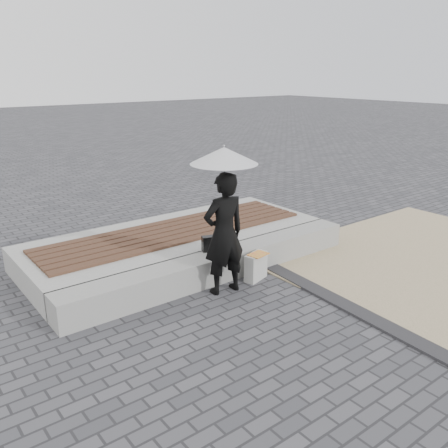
{
  "coord_description": "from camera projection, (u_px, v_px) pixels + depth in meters",
  "views": [
    {
      "loc": [
        -3.95,
        -3.66,
        2.98
      ],
      "look_at": [
        -0.22,
        1.18,
        1.0
      ],
      "focal_mm": 38.15,
      "sensor_mm": 36.0,
      "label": 1
    }
  ],
  "objects": [
    {
      "name": "magazine",
      "position": [
        258.0,
        254.0,
        6.95
      ],
      "size": [
        0.32,
        0.26,
        0.01
      ],
      "primitive_type": "cube",
      "rotation": [
        0.0,
        0.0,
        0.17
      ],
      "color": "red",
      "rests_on": "canvas_tote"
    },
    {
      "name": "timber_decking",
      "position": [
        175.0,
        231.0,
        7.96
      ],
      "size": [
        4.6,
        1.2,
        0.04
      ],
      "primitive_type": null,
      "color": "brown",
      "rests_on": "timber_platform"
    },
    {
      "name": "ground",
      "position": [
        295.0,
        319.0,
        5.98
      ],
      "size": [
        80.0,
        80.0,
        0.0
      ],
      "primitive_type": "plane",
      "color": "#49494E",
      "rests_on": "ground"
    },
    {
      "name": "canvas_tote",
      "position": [
        256.0,
        266.0,
        7.05
      ],
      "size": [
        0.42,
        0.27,
        0.41
      ],
      "primitive_type": "cube",
      "rotation": [
        0.0,
        0.0,
        0.29
      ],
      "color": "beige",
      "rests_on": "ground"
    },
    {
      "name": "parasol",
      "position": [
        224.0,
        156.0,
        6.14
      ],
      "size": [
        0.89,
        0.89,
        1.14
      ],
      "rotation": [
        0.0,
        0.0,
        -0.15
      ],
      "color": "#A4A4A9",
      "rests_on": "ground"
    },
    {
      "name": "timber_platform",
      "position": [
        176.0,
        243.0,
        8.02
      ],
      "size": [
        5.0,
        2.0,
        0.4
      ],
      "primitive_type": "cube",
      "color": "#ACACA6",
      "rests_on": "ground"
    },
    {
      "name": "seating_ledge",
      "position": [
        219.0,
        265.0,
        7.12
      ],
      "size": [
        5.0,
        0.45,
        0.4
      ],
      "primitive_type": "cube",
      "color": "gray",
      "rests_on": "ground"
    },
    {
      "name": "woman",
      "position": [
        224.0,
        234.0,
        6.47
      ],
      "size": [
        0.66,
        0.47,
        1.72
      ],
      "primitive_type": "imported",
      "rotation": [
        0.0,
        0.0,
        3.05
      ],
      "color": "black",
      "rests_on": "ground"
    },
    {
      "name": "edging_band",
      "position": [
        365.0,
        316.0,
        6.03
      ],
      "size": [
        0.61,
        5.2,
        0.04
      ],
      "primitive_type": "cube",
      "rotation": [
        0.0,
        0.0,
        -0.07
      ],
      "color": "#2A292C",
      "rests_on": "ground"
    },
    {
      "name": "handbag",
      "position": [
        213.0,
        243.0,
        7.11
      ],
      "size": [
        0.35,
        0.22,
        0.23
      ],
      "primitive_type": "cube",
      "rotation": [
        0.0,
        0.0,
        -0.32
      ],
      "color": "black",
      "rests_on": "seating_ledge"
    }
  ]
}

